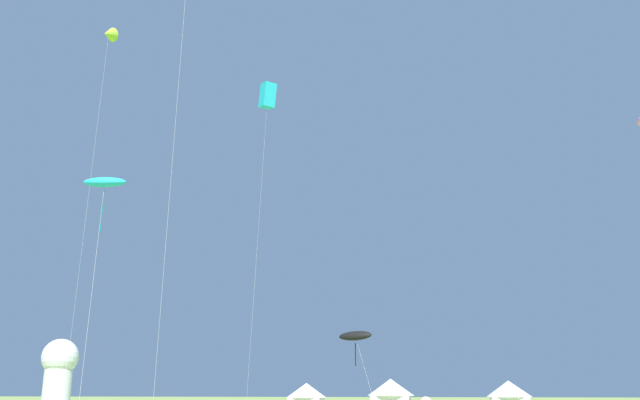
{
  "coord_description": "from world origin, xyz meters",
  "views": [
    {
      "loc": [
        7.01,
        -4.29,
        1.83
      ],
      "look_at": [
        0.0,
        32.0,
        12.47
      ],
      "focal_mm": 37.28,
      "sensor_mm": 36.0,
      "label": 1
    }
  ],
  "objects_px": {
    "kite_lime_delta": "(109,35)",
    "festival_tent_center": "(391,393)",
    "festival_tent_left": "(306,395)",
    "observatory_dome": "(59,366)",
    "kite_black_parafoil": "(355,336)",
    "kite_cyan_parafoil": "(105,183)",
    "kite_cyan_box": "(268,96)",
    "festival_tent_right": "(509,394)"
  },
  "relations": [
    {
      "from": "kite_lime_delta",
      "to": "kite_black_parafoil",
      "type": "bearing_deg",
      "value": 3.78
    },
    {
      "from": "kite_black_parafoil",
      "to": "festival_tent_left",
      "type": "xyz_separation_m",
      "value": [
        -6.86,
        13.54,
        -4.62
      ]
    },
    {
      "from": "observatory_dome",
      "to": "kite_cyan_parafoil",
      "type": "bearing_deg",
      "value": -57.36
    },
    {
      "from": "kite_black_parafoil",
      "to": "observatory_dome",
      "type": "relative_size",
      "value": 0.61
    },
    {
      "from": "festival_tent_left",
      "to": "observatory_dome",
      "type": "relative_size",
      "value": 0.37
    },
    {
      "from": "kite_cyan_box",
      "to": "festival_tent_center",
      "type": "height_order",
      "value": "kite_cyan_box"
    },
    {
      "from": "festival_tent_center",
      "to": "kite_cyan_parafoil",
      "type": "bearing_deg",
      "value": -108.27
    },
    {
      "from": "festival_tent_left",
      "to": "festival_tent_center",
      "type": "height_order",
      "value": "festival_tent_center"
    },
    {
      "from": "kite_cyan_box",
      "to": "observatory_dome",
      "type": "xyz_separation_m",
      "value": [
        -51.05,
        48.65,
        -25.67
      ]
    },
    {
      "from": "festival_tent_left",
      "to": "festival_tent_right",
      "type": "relative_size",
      "value": 0.93
    },
    {
      "from": "kite_lime_delta",
      "to": "festival_tent_center",
      "type": "relative_size",
      "value": 7.86
    },
    {
      "from": "kite_cyan_parafoil",
      "to": "festival_tent_center",
      "type": "bearing_deg",
      "value": 71.73
    },
    {
      "from": "festival_tent_left",
      "to": "festival_tent_right",
      "type": "height_order",
      "value": "festival_tent_right"
    },
    {
      "from": "kite_cyan_box",
      "to": "kite_cyan_parafoil",
      "type": "xyz_separation_m",
      "value": [
        -0.24,
        -30.69,
        -19.1
      ]
    },
    {
      "from": "observatory_dome",
      "to": "kite_black_parafoil",
      "type": "bearing_deg",
      "value": -42.98
    },
    {
      "from": "kite_cyan_box",
      "to": "kite_black_parafoil",
      "type": "bearing_deg",
      "value": -39.51
    },
    {
      "from": "festival_tent_left",
      "to": "observatory_dome",
      "type": "distance_m",
      "value": 69.68
    },
    {
      "from": "kite_cyan_box",
      "to": "observatory_dome",
      "type": "bearing_deg",
      "value": 136.38
    },
    {
      "from": "kite_black_parafoil",
      "to": "kite_cyan_parafoil",
      "type": "relative_size",
      "value": 0.51
    },
    {
      "from": "kite_lime_delta",
      "to": "observatory_dome",
      "type": "bearing_deg",
      "value": 122.91
    },
    {
      "from": "kite_cyan_box",
      "to": "festival_tent_center",
      "type": "bearing_deg",
      "value": 24.18
    },
    {
      "from": "kite_lime_delta",
      "to": "festival_tent_right",
      "type": "relative_size",
      "value": 8.44
    },
    {
      "from": "kite_lime_delta",
      "to": "kite_cyan_parafoil",
      "type": "bearing_deg",
      "value": -58.11
    },
    {
      "from": "kite_cyan_box",
      "to": "festival_tent_left",
      "type": "distance_m",
      "value": 30.88
    },
    {
      "from": "kite_cyan_box",
      "to": "festival_tent_right",
      "type": "relative_size",
      "value": 7.84
    },
    {
      "from": "kite_lime_delta",
      "to": "festival_tent_left",
      "type": "distance_m",
      "value": 40.08
    },
    {
      "from": "kite_cyan_parafoil",
      "to": "kite_black_parafoil",
      "type": "bearing_deg",
      "value": 65.19
    },
    {
      "from": "kite_cyan_parafoil",
      "to": "festival_tent_right",
      "type": "distance_m",
      "value": 44.02
    },
    {
      "from": "festival_tent_left",
      "to": "festival_tent_center",
      "type": "distance_m",
      "value": 8.38
    },
    {
      "from": "kite_cyan_parafoil",
      "to": "festival_tent_left",
      "type": "height_order",
      "value": "kite_cyan_parafoil"
    },
    {
      "from": "festival_tent_center",
      "to": "observatory_dome",
      "type": "relative_size",
      "value": 0.42
    },
    {
      "from": "kite_lime_delta",
      "to": "festival_tent_center",
      "type": "distance_m",
      "value": 44.02
    },
    {
      "from": "kite_black_parafoil",
      "to": "festival_tent_left",
      "type": "bearing_deg",
      "value": 116.87
    },
    {
      "from": "kite_lime_delta",
      "to": "kite_black_parafoil",
      "type": "height_order",
      "value": "kite_lime_delta"
    },
    {
      "from": "kite_lime_delta",
      "to": "festival_tent_right",
      "type": "xyz_separation_m",
      "value": [
        35.89,
        15.08,
        -33.2
      ]
    },
    {
      "from": "kite_lime_delta",
      "to": "festival_tent_right",
      "type": "height_order",
      "value": "kite_lime_delta"
    },
    {
      "from": "kite_lime_delta",
      "to": "observatory_dome",
      "type": "xyz_separation_m",
      "value": [
        -37.86,
        58.52,
        -28.71
      ]
    },
    {
      "from": "kite_cyan_box",
      "to": "festival_tent_left",
      "type": "xyz_separation_m",
      "value": [
        3.24,
        5.21,
        -30.26
      ]
    },
    {
      "from": "kite_cyan_parafoil",
      "to": "kite_lime_delta",
      "type": "bearing_deg",
      "value": 121.89
    },
    {
      "from": "kite_cyan_parafoil",
      "to": "festival_tent_left",
      "type": "relative_size",
      "value": 3.29
    },
    {
      "from": "kite_cyan_box",
      "to": "festival_tent_center",
      "type": "xyz_separation_m",
      "value": [
        11.62,
        5.21,
        -30.05
      ]
    },
    {
      "from": "festival_tent_center",
      "to": "observatory_dome",
      "type": "bearing_deg",
      "value": 145.27
    }
  ]
}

